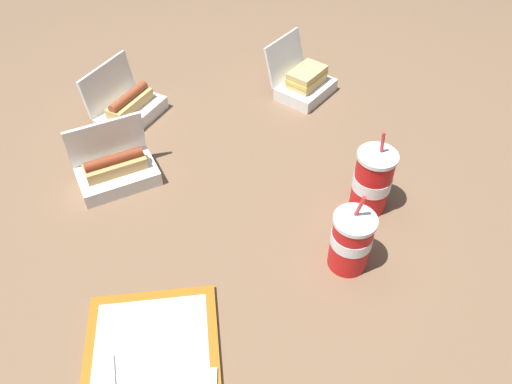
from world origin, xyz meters
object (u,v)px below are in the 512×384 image
Objects in this scene: plastic_fork at (112,383)px; clamshell_hotdog_corner at (128,107)px; soda_cup_left at (372,181)px; soda_cup_right at (351,241)px; clamshell_hotdog_center at (116,169)px; clamshell_sandwich_right at (304,82)px; food_tray at (151,376)px.

clamshell_hotdog_corner reaches higher than plastic_fork.
plastic_fork is at bearing 123.63° from soda_cup_left.
clamshell_hotdog_center is at bearing 57.67° from soda_cup_right.
soda_cup_left is at bearing -172.45° from clamshell_sandwich_right.
soda_cup_left reaches higher than clamshell_sandwich_right.
clamshell_hotdog_center is 1.10× the size of soda_cup_right.
clamshell_sandwich_right reaches higher than clamshell_hotdog_center.
plastic_fork is 0.55m from soda_cup_right.
plastic_fork is at bearing -178.99° from clamshell_hotdog_corner.
clamshell_hotdog_corner is 0.55m from clamshell_sandwich_right.
plastic_fork is (-0.01, 0.07, 0.01)m from food_tray.
soda_cup_left reaches higher than plastic_fork.
clamshell_hotdog_center is (-0.34, 0.56, -0.00)m from clamshell_sandwich_right.
soda_cup_right reaches higher than clamshell_hotdog_center.
soda_cup_right is at bearing -139.83° from clamshell_hotdog_corner.
plastic_fork is at bearing 98.41° from food_tray.
clamshell_hotdog_corner is 1.02× the size of clamshell_sandwich_right.
food_tray is 1.01m from clamshell_sandwich_right.
food_tray is 0.07m from plastic_fork.
food_tray is 1.78× the size of soda_cup_right.
soda_cup_left is at bearing -53.74° from food_tray.
soda_cup_right reaches higher than plastic_fork.
food_tray is at bearing -88.79° from plastic_fork.
soda_cup_left is at bearing -104.99° from clamshell_hotdog_center.
clamshell_hotdog_center is at bearing 176.73° from clamshell_hotdog_corner.
clamshell_hotdog_center is 0.65m from soda_cup_left.
soda_cup_left is (-0.17, -0.63, 0.04)m from clamshell_hotdog_center.
clamshell_hotdog_center is 0.63m from soda_cup_right.
plastic_fork is 0.72m from soda_cup_left.
food_tray is at bearing 116.76° from soda_cup_right.
clamshell_hotdog_corner is at bearing -3.27° from clamshell_hotdog_center.
soda_cup_left reaches higher than clamshell_hotdog_corner.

